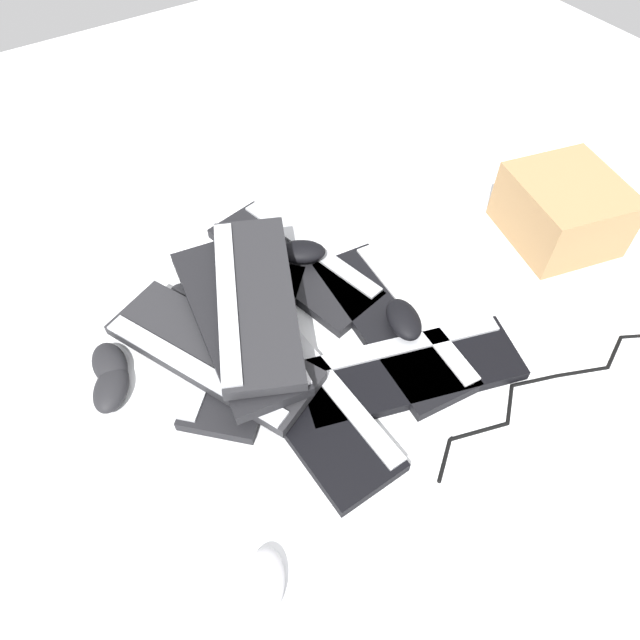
{
  "coord_description": "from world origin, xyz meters",
  "views": [
    {
      "loc": [
        -0.47,
        -0.63,
        0.97
      ],
      "look_at": [
        -0.08,
        -0.03,
        0.06
      ],
      "focal_mm": 32.0,
      "sensor_mm": 36.0,
      "label": 1
    }
  ],
  "objects_px": {
    "mouse_0": "(404,319)",
    "mouse_2": "(185,302)",
    "keyboard_5": "(212,353)",
    "keyboard_6": "(238,318)",
    "keyboard_1": "(294,263)",
    "mouse_3": "(303,251)",
    "keyboard_7": "(254,298)",
    "cardboard_box": "(562,210)",
    "mouse_5": "(111,388)",
    "mouse_1": "(263,584)",
    "keyboard_3": "(307,399)",
    "keyboard_0": "(392,322)",
    "keyboard_2": "(246,340)",
    "mouse_4": "(110,364)",
    "keyboard_4": "(411,370)"
  },
  "relations": [
    {
      "from": "keyboard_1",
      "to": "mouse_3",
      "type": "relative_size",
      "value": 4.2
    },
    {
      "from": "keyboard_1",
      "to": "keyboard_5",
      "type": "bearing_deg",
      "value": -152.02
    },
    {
      "from": "keyboard_5",
      "to": "mouse_4",
      "type": "bearing_deg",
      "value": 149.55
    },
    {
      "from": "keyboard_6",
      "to": "mouse_5",
      "type": "bearing_deg",
      "value": 175.51
    },
    {
      "from": "mouse_5",
      "to": "cardboard_box",
      "type": "distance_m",
      "value": 1.08
    },
    {
      "from": "keyboard_3",
      "to": "mouse_3",
      "type": "distance_m",
      "value": 0.37
    },
    {
      "from": "keyboard_7",
      "to": "mouse_3",
      "type": "distance_m",
      "value": 0.22
    },
    {
      "from": "keyboard_5",
      "to": "keyboard_6",
      "type": "bearing_deg",
      "value": 19.7
    },
    {
      "from": "keyboard_0",
      "to": "mouse_1",
      "type": "distance_m",
      "value": 0.57
    },
    {
      "from": "keyboard_5",
      "to": "keyboard_6",
      "type": "relative_size",
      "value": 1.01
    },
    {
      "from": "keyboard_6",
      "to": "mouse_0",
      "type": "xyz_separation_m",
      "value": [
        0.29,
        -0.17,
        -0.02
      ]
    },
    {
      "from": "keyboard_2",
      "to": "keyboard_6",
      "type": "relative_size",
      "value": 0.91
    },
    {
      "from": "mouse_2",
      "to": "mouse_3",
      "type": "height_order",
      "value": "mouse_3"
    },
    {
      "from": "keyboard_5",
      "to": "mouse_1",
      "type": "xyz_separation_m",
      "value": [
        -0.12,
        -0.42,
        -0.02
      ]
    },
    {
      "from": "mouse_1",
      "to": "cardboard_box",
      "type": "relative_size",
      "value": 0.44
    },
    {
      "from": "keyboard_3",
      "to": "keyboard_6",
      "type": "relative_size",
      "value": 0.97
    },
    {
      "from": "keyboard_1",
      "to": "keyboard_5",
      "type": "distance_m",
      "value": 0.32
    },
    {
      "from": "keyboard_3",
      "to": "mouse_4",
      "type": "bearing_deg",
      "value": 135.86
    },
    {
      "from": "keyboard_0",
      "to": "keyboard_5",
      "type": "bearing_deg",
      "value": 162.31
    },
    {
      "from": "keyboard_6",
      "to": "cardboard_box",
      "type": "relative_size",
      "value": 1.85
    },
    {
      "from": "cardboard_box",
      "to": "mouse_1",
      "type": "bearing_deg",
      "value": -162.37
    },
    {
      "from": "mouse_2",
      "to": "keyboard_0",
      "type": "bearing_deg",
      "value": 56.39
    },
    {
      "from": "keyboard_5",
      "to": "mouse_5",
      "type": "relative_size",
      "value": 4.21
    },
    {
      "from": "keyboard_0",
      "to": "mouse_3",
      "type": "bearing_deg",
      "value": 104.07
    },
    {
      "from": "keyboard_5",
      "to": "cardboard_box",
      "type": "distance_m",
      "value": 0.88
    },
    {
      "from": "keyboard_1",
      "to": "mouse_2",
      "type": "height_order",
      "value": "mouse_2"
    },
    {
      "from": "mouse_1",
      "to": "mouse_3",
      "type": "bearing_deg",
      "value": 0.41
    },
    {
      "from": "keyboard_7",
      "to": "mouse_5",
      "type": "height_order",
      "value": "keyboard_7"
    },
    {
      "from": "keyboard_3",
      "to": "keyboard_0",
      "type": "bearing_deg",
      "value": 13.52
    },
    {
      "from": "keyboard_3",
      "to": "mouse_0",
      "type": "bearing_deg",
      "value": 7.08
    },
    {
      "from": "keyboard_7",
      "to": "mouse_1",
      "type": "height_order",
      "value": "keyboard_7"
    },
    {
      "from": "keyboard_5",
      "to": "keyboard_3",
      "type": "bearing_deg",
      "value": -57.78
    },
    {
      "from": "keyboard_2",
      "to": "cardboard_box",
      "type": "distance_m",
      "value": 0.8
    },
    {
      "from": "keyboard_4",
      "to": "keyboard_7",
      "type": "relative_size",
      "value": 1.0
    },
    {
      "from": "keyboard_0",
      "to": "cardboard_box",
      "type": "distance_m",
      "value": 0.51
    },
    {
      "from": "mouse_3",
      "to": "cardboard_box",
      "type": "height_order",
      "value": "cardboard_box"
    },
    {
      "from": "keyboard_0",
      "to": "mouse_3",
      "type": "xyz_separation_m",
      "value": [
        -0.06,
        0.25,
        0.04
      ]
    },
    {
      "from": "keyboard_0",
      "to": "keyboard_6",
      "type": "xyz_separation_m",
      "value": [
        -0.29,
        0.14,
        0.06
      ]
    },
    {
      "from": "keyboard_0",
      "to": "keyboard_7",
      "type": "distance_m",
      "value": 0.3
    },
    {
      "from": "keyboard_0",
      "to": "keyboard_2",
      "type": "height_order",
      "value": "same"
    },
    {
      "from": "mouse_2",
      "to": "keyboard_3",
      "type": "bearing_deg",
      "value": 21.31
    },
    {
      "from": "mouse_1",
      "to": "cardboard_box",
      "type": "xyz_separation_m",
      "value": [
        0.99,
        0.32,
        0.06
      ]
    },
    {
      "from": "mouse_0",
      "to": "mouse_2",
      "type": "distance_m",
      "value": 0.47
    },
    {
      "from": "keyboard_4",
      "to": "mouse_5",
      "type": "relative_size",
      "value": 4.22
    },
    {
      "from": "keyboard_1",
      "to": "keyboard_5",
      "type": "height_order",
      "value": "keyboard_5"
    },
    {
      "from": "keyboard_7",
      "to": "cardboard_box",
      "type": "height_order",
      "value": "cardboard_box"
    },
    {
      "from": "keyboard_2",
      "to": "keyboard_3",
      "type": "height_order",
      "value": "same"
    },
    {
      "from": "keyboard_5",
      "to": "mouse_1",
      "type": "bearing_deg",
      "value": -106.49
    },
    {
      "from": "mouse_1",
      "to": "cardboard_box",
      "type": "height_order",
      "value": "cardboard_box"
    },
    {
      "from": "keyboard_7",
      "to": "keyboard_5",
      "type": "bearing_deg",
      "value": -165.54
    }
  ]
}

